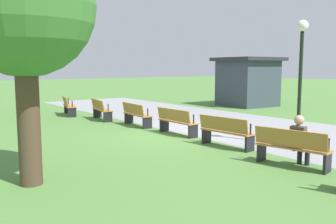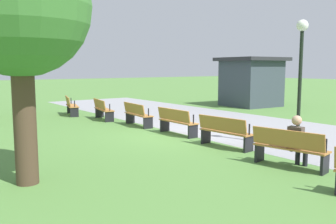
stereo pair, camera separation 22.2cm
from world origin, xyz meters
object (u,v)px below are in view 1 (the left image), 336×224
bench_3 (176,121)px  lamp_post (301,58)px  bench_0 (68,105)px  bench_1 (101,109)px  bench_2 (136,114)px  person_seated (300,139)px  bench_4 (226,131)px  kiosk (248,81)px  bench_5 (292,147)px  tree_0 (23,7)px

bench_3 → lamp_post: 4.38m
bench_0 → bench_1: bearing=28.4°
bench_2 → lamp_post: (5.87, 1.74, 2.05)m
person_seated → lamp_post: 2.96m
bench_0 → bench_2: bearing=25.8°
bench_2 → person_seated: person_seated is taller
lamp_post → bench_4: bearing=-123.6°
kiosk → bench_1: bearing=-85.6°
bench_3 → kiosk: bearing=117.3°
kiosk → person_seated: bearing=-40.5°
lamp_post → kiosk: size_ratio=1.03×
person_seated → kiosk: (-9.50, 9.39, 0.81)m
bench_5 → lamp_post: (-1.18, 2.06, 2.05)m
bench_1 → bench_3: (4.69, 0.42, 0.00)m
bench_5 → kiosk: 13.44m
bench_5 → tree_0: size_ratio=0.36×
bench_3 → bench_4: 2.36m
bench_1 → lamp_post: 8.70m
person_seated → lamp_post: (-1.27, 1.90, 1.88)m
person_seated → bench_0: bearing=173.0°
bench_1 → bench_2: 2.36m
bench_2 → bench_3: size_ratio=1.02×
bench_1 → lamp_post: (8.20, 2.06, 2.05)m
bench_4 → bench_5: size_ratio=0.99×
bench_0 → bench_2: same height
person_seated → kiosk: bearing=125.0°
bench_4 → kiosk: 11.67m
tree_0 → bench_1: bearing=144.3°
bench_1 → bench_5: bearing=10.3°
bench_3 → lamp_post: size_ratio=0.47×
bench_3 → bench_4: bearing=-2.6°
bench_2 → lamp_post: size_ratio=0.48×
bench_0 → bench_5: same height
bench_1 → bench_4: 7.05m
bench_0 → bench_3: bearing=23.2°
bench_2 → kiosk: bearing=109.5°
tree_0 → kiosk: tree_0 is taller
bench_2 → bench_4: (4.71, 0.00, 0.00)m
kiosk → bench_0: bearing=-98.5°
bench_2 → bench_5: size_ratio=0.99×
bench_1 → tree_0: 9.13m
bench_2 → kiosk: (-2.36, 9.23, 0.98)m
bench_2 → lamp_post: lamp_post is taller
bench_5 → kiosk: bearing=124.2°
tree_0 → kiosk: (-7.07, 14.61, -1.89)m
bench_0 → tree_0: size_ratio=0.37×
bench_5 → person_seated: 0.25m
bench_3 → bench_4: size_ratio=0.98×
bench_3 → bench_4: same height
bench_4 → lamp_post: size_ratio=0.48×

